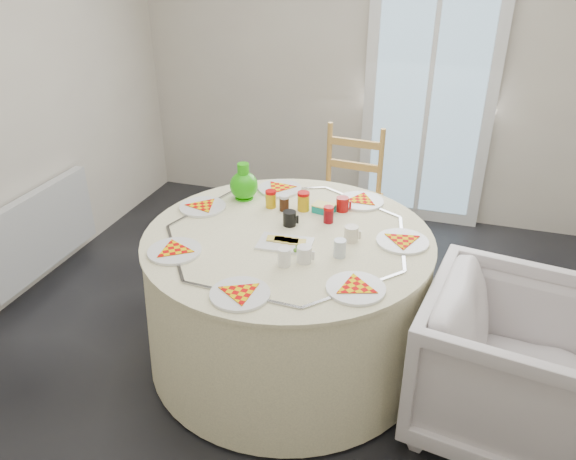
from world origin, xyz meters
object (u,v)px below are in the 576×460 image
(table, at_px, (288,298))
(green_pitcher, at_px, (244,183))
(radiator, at_px, (41,230))
(wooden_chair, at_px, (345,203))
(armchair, at_px, (513,365))

(table, distance_m, green_pitcher, 0.72)
(radiator, distance_m, green_pitcher, 1.53)
(table, height_order, wooden_chair, wooden_chair)
(table, height_order, green_pitcher, green_pitcher)
(radiator, distance_m, wooden_chair, 2.09)
(green_pitcher, bearing_deg, wooden_chair, 77.62)
(radiator, relative_size, table, 0.64)
(armchair, relative_size, green_pitcher, 3.89)
(green_pitcher, bearing_deg, table, -23.73)
(table, distance_m, wooden_chair, 1.11)
(wooden_chair, xyz_separation_m, green_pitcher, (-0.46, -0.75, 0.40))
(green_pitcher, bearing_deg, armchair, -1.30)
(wooden_chair, bearing_deg, table, -89.19)
(armchair, xyz_separation_m, green_pitcher, (-1.55, 0.58, 0.48))
(table, bearing_deg, radiator, 172.37)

